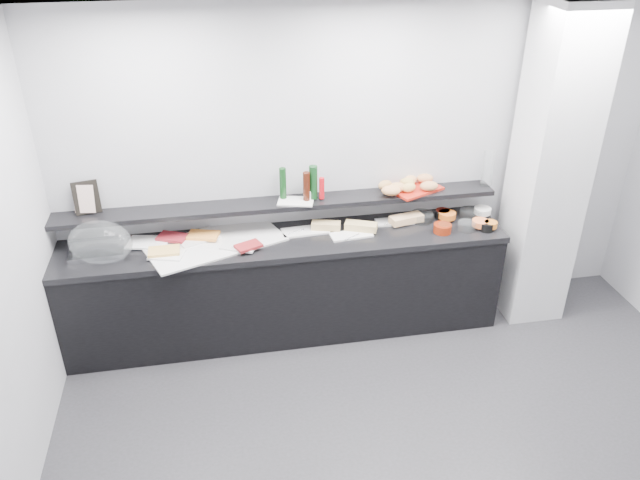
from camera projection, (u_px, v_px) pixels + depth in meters
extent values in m
plane|color=#2D2D30|center=(426.00, 471.00, 4.12)|extent=(5.00, 5.00, 0.00)
cube|color=#A8AAAF|center=(361.00, 167.00, 5.18)|extent=(5.00, 0.02, 2.70)
plane|color=white|center=(476.00, 56.00, 2.80)|extent=(5.00, 5.00, 0.00)
cube|color=silver|center=(549.00, 170.00, 5.11)|extent=(0.50, 0.50, 2.70)
cube|color=black|center=(286.00, 288.00, 5.26)|extent=(3.60, 0.60, 0.85)
cube|color=black|center=(284.00, 241.00, 5.04)|extent=(3.62, 0.62, 0.05)
cube|color=black|center=(280.00, 204.00, 5.07)|extent=(3.60, 0.25, 0.04)
cube|color=silver|center=(97.00, 251.00, 4.82)|extent=(0.42, 0.29, 0.04)
ellipsoid|color=silver|center=(100.00, 242.00, 4.72)|extent=(0.57, 0.45, 0.34)
cube|color=silver|center=(216.00, 243.00, 4.95)|extent=(1.17, 0.85, 0.01)
cube|color=white|center=(148.00, 242.00, 4.93)|extent=(0.35, 0.27, 0.01)
cube|color=maroon|center=(172.00, 237.00, 4.97)|extent=(0.27, 0.23, 0.02)
cube|color=silver|center=(197.00, 237.00, 5.01)|extent=(0.39, 0.33, 0.01)
cube|color=orange|center=(203.00, 235.00, 5.00)|extent=(0.28, 0.22, 0.02)
cube|color=white|center=(167.00, 255.00, 4.77)|extent=(0.29, 0.24, 0.01)
cube|color=#E5B459|center=(164.00, 251.00, 4.78)|extent=(0.24, 0.15, 0.02)
cube|color=silver|center=(240.00, 245.00, 4.89)|extent=(0.32, 0.28, 0.01)
cube|color=maroon|center=(248.00, 246.00, 4.85)|extent=(0.23, 0.20, 0.02)
cube|color=white|center=(305.00, 231.00, 5.13)|extent=(0.39, 0.19, 0.01)
cube|color=tan|center=(326.00, 226.00, 5.14)|extent=(0.25, 0.15, 0.06)
cylinder|color=silver|center=(296.00, 232.00, 5.10)|extent=(0.15, 0.07, 0.01)
cube|color=white|center=(351.00, 235.00, 5.07)|extent=(0.35, 0.18, 0.01)
cube|color=tan|center=(361.00, 226.00, 5.12)|extent=(0.28, 0.20, 0.06)
cylinder|color=silver|center=(352.00, 237.00, 5.02)|extent=(0.14, 0.09, 0.01)
cube|color=silver|center=(395.00, 222.00, 5.28)|extent=(0.32, 0.15, 0.01)
cube|color=#E8B47A|center=(406.00, 219.00, 5.24)|extent=(0.30, 0.17, 0.06)
cylinder|color=silver|center=(393.00, 223.00, 5.22)|extent=(0.16, 0.02, 0.01)
cylinder|color=silver|center=(422.00, 217.00, 5.29)|extent=(0.21, 0.21, 0.07)
cylinder|color=orange|center=(447.00, 215.00, 5.30)|extent=(0.17, 0.17, 0.05)
cylinder|color=black|center=(443.00, 215.00, 5.33)|extent=(0.14, 0.14, 0.07)
cylinder|color=#5E140D|center=(443.00, 213.00, 5.34)|extent=(0.12, 0.12, 0.05)
cylinder|color=silver|center=(471.00, 214.00, 5.35)|extent=(0.24, 0.24, 0.07)
cylinder|color=white|center=(482.00, 211.00, 5.37)|extent=(0.15, 0.15, 0.05)
cylinder|color=maroon|center=(442.00, 228.00, 5.11)|extent=(0.19, 0.19, 0.07)
cylinder|color=#62210E|center=(444.00, 227.00, 5.11)|extent=(0.12, 0.12, 0.05)
cylinder|color=white|center=(467.00, 226.00, 5.15)|extent=(0.19, 0.19, 0.07)
cylinder|color=orange|center=(480.00, 223.00, 5.17)|extent=(0.18, 0.18, 0.05)
cylinder|color=black|center=(487.00, 226.00, 5.14)|extent=(0.15, 0.15, 0.07)
cylinder|color=orange|center=(491.00, 225.00, 5.15)|extent=(0.13, 0.13, 0.05)
cube|color=black|center=(86.00, 198.00, 4.82)|extent=(0.21, 0.11, 0.26)
cube|color=#D9A79C|center=(84.00, 199.00, 4.80)|extent=(0.16, 0.07, 0.22)
cube|color=white|center=(296.00, 201.00, 5.05)|extent=(0.32, 0.24, 0.01)
cylinder|color=#0E3512|center=(283.00, 183.00, 5.03)|extent=(0.06, 0.06, 0.26)
cylinder|color=#351309|center=(306.00, 186.00, 5.00)|extent=(0.06, 0.06, 0.24)
cylinder|color=#0E3616|center=(313.00, 182.00, 5.02)|extent=(0.08, 0.08, 0.28)
cylinder|color=red|center=(322.00, 188.00, 5.04)|extent=(0.05, 0.05, 0.18)
cylinder|color=white|center=(309.00, 195.00, 5.05)|extent=(0.04, 0.04, 0.07)
cylinder|color=silver|center=(321.00, 192.00, 5.11)|extent=(0.04, 0.04, 0.07)
cube|color=red|center=(414.00, 188.00, 5.26)|extent=(0.50, 0.44, 0.02)
ellipsoid|color=#B58245|center=(385.00, 185.00, 5.20)|extent=(0.15, 0.12, 0.08)
ellipsoid|color=tan|center=(410.00, 180.00, 5.29)|extent=(0.15, 0.13, 0.08)
ellipsoid|color=#C7844C|center=(425.00, 178.00, 5.32)|extent=(0.16, 0.12, 0.08)
ellipsoid|color=tan|center=(391.00, 191.00, 5.10)|extent=(0.18, 0.14, 0.08)
ellipsoid|color=tan|center=(409.00, 188.00, 5.15)|extent=(0.14, 0.10, 0.08)
ellipsoid|color=#C08049|center=(429.00, 186.00, 5.18)|extent=(0.16, 0.11, 0.08)
ellipsoid|color=tan|center=(397.00, 187.00, 5.16)|extent=(0.15, 0.10, 0.08)
ellipsoid|color=tan|center=(407.00, 183.00, 5.24)|extent=(0.15, 0.12, 0.08)
cylinder|color=white|center=(488.00, 169.00, 5.28)|extent=(0.12, 0.12, 0.30)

